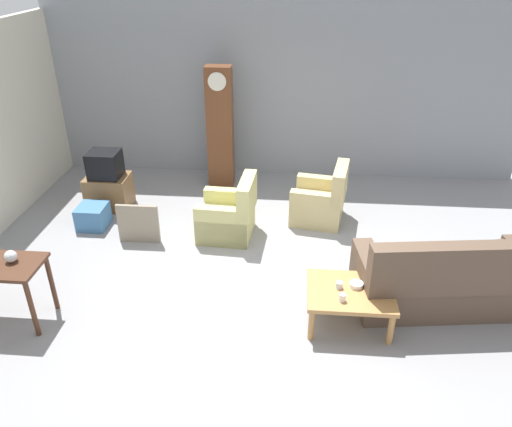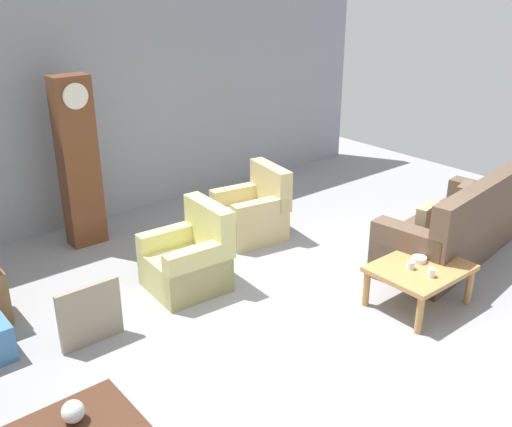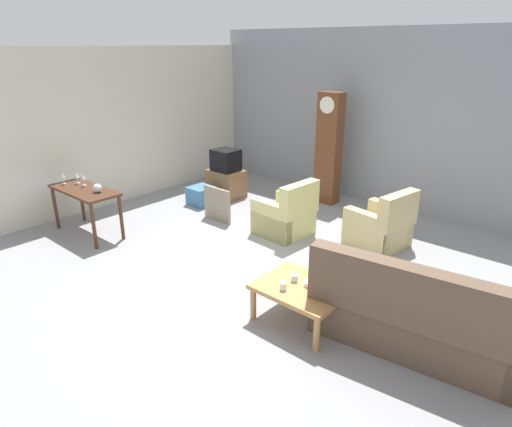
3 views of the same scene
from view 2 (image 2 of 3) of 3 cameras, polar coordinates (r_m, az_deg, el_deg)
ground_plane at (r=6.06m, az=5.38°, el=-9.15°), size 10.40×10.40×0.00m
garage_door_wall at (r=8.24m, az=-12.37°, el=11.04°), size 8.40×0.16×3.20m
couch_floral at (r=7.22m, az=18.77°, el=-1.72°), size 2.20×1.14×1.04m
armchair_olive_near at (r=6.30m, az=-6.62°, el=-4.68°), size 0.84×0.81×0.92m
armchair_olive_far at (r=7.45m, az=-0.35°, el=-0.07°), size 0.91×0.88×0.92m
coffee_table_wood at (r=6.13m, az=15.81°, el=-5.52°), size 0.96×0.76×0.44m
grandfather_clock at (r=7.35m, az=-17.06°, el=4.81°), size 0.44×0.30×2.10m
framed_picture_leaning at (r=5.56m, az=-15.98°, el=-9.56°), size 0.60×0.05×0.59m
glass_dome_cloche at (r=3.69m, az=-17.55°, el=-18.07°), size 0.14×0.14×0.14m
cup_white_porcelain at (r=5.91m, az=16.86°, el=-5.58°), size 0.07×0.07×0.09m
cup_blue_rimmed at (r=6.00m, az=14.97°, el=-4.94°), size 0.08×0.08×0.08m
bowl_white_stacked at (r=6.18m, az=15.73°, el=-4.36°), size 0.15×0.15×0.05m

